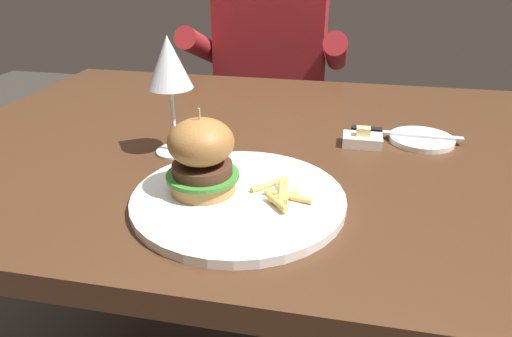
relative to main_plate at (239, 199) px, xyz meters
name	(u,v)px	position (x,y,z in m)	size (l,w,h in m)	color
dining_table	(252,178)	(-0.03, 0.25, -0.09)	(1.23, 0.91, 0.74)	#472B19
main_plate	(239,199)	(0.00, 0.00, 0.00)	(0.31, 0.31, 0.01)	white
burger_sandwich	(202,156)	(-0.05, 0.00, 0.06)	(0.11, 0.11, 0.13)	#B78447
fries_pile	(281,193)	(0.06, 0.00, 0.01)	(0.09, 0.11, 0.01)	#EABC5B
wine_glass	(169,66)	(-0.16, 0.16, 0.15)	(0.08, 0.08, 0.21)	silver
bread_plate	(422,139)	(0.29, 0.30, 0.00)	(0.12, 0.12, 0.01)	white
table_knife	(395,133)	(0.24, 0.30, 0.01)	(0.21, 0.02, 0.01)	silver
butter_dish	(362,139)	(0.18, 0.26, 0.00)	(0.07, 0.05, 0.04)	white
diner_person	(270,106)	(-0.12, 0.98, -0.18)	(0.51, 0.36, 1.18)	#282833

